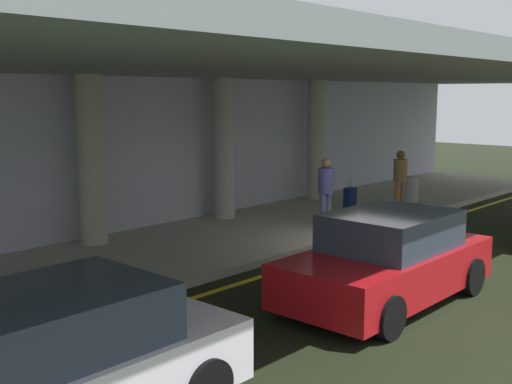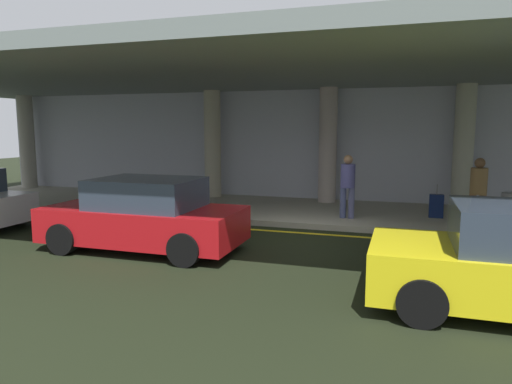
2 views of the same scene
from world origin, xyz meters
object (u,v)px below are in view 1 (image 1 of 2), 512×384
(car_red, at_px, (388,260))
(person_waiting_for_ride, at_px, (326,187))
(support_column_left_mid, at_px, (92,160))
(support_column_right_mid, at_px, (316,140))
(trash_bin_steel, at_px, (408,191))
(support_column_center, at_px, (224,149))
(suitcase_upright_primary, at_px, (350,198))
(car_white, at_px, (48,368))
(traveler_with_luggage, at_px, (400,176))

(car_red, bearing_deg, person_waiting_for_ride, -131.52)
(support_column_left_mid, height_order, car_red, support_column_left_mid)
(support_column_right_mid, distance_m, car_red, 9.51)
(car_red, bearing_deg, trash_bin_steel, -151.65)
(support_column_center, height_order, suitcase_upright_primary, support_column_center)
(car_red, xyz_separation_m, person_waiting_for_ride, (3.70, 3.97, 0.40))
(person_waiting_for_ride, height_order, trash_bin_steel, person_waiting_for_ride)
(support_column_center, xyz_separation_m, trash_bin_steel, (4.87, -2.72, -1.40))
(person_waiting_for_ride, bearing_deg, car_red, 95.43)
(support_column_left_mid, distance_m, person_waiting_for_ride, 5.66)
(support_column_left_mid, xyz_separation_m, support_column_center, (4.00, 0.00, 0.00))
(support_column_center, height_order, car_white, support_column_center)
(car_red, bearing_deg, support_column_right_mid, -134.27)
(support_column_left_mid, relative_size, support_column_center, 1.00)
(support_column_left_mid, distance_m, support_column_center, 4.00)
(trash_bin_steel, bearing_deg, suitcase_upright_primary, 151.04)
(suitcase_upright_primary, bearing_deg, car_red, -164.31)
(support_column_center, relative_size, suitcase_upright_primary, 4.06)
(suitcase_upright_primary, xyz_separation_m, trash_bin_steel, (1.65, -0.91, 0.11))
(car_red, bearing_deg, support_column_left_mid, -77.80)
(support_column_right_mid, distance_m, traveler_with_luggage, 3.02)
(car_red, height_order, suitcase_upright_primary, car_red)
(support_column_center, distance_m, suitcase_upright_primary, 3.99)
(person_waiting_for_ride, distance_m, trash_bin_steel, 3.95)
(car_red, relative_size, person_waiting_for_ride, 2.44)
(support_column_center, relative_size, car_white, 0.89)
(car_white, bearing_deg, traveler_with_luggage, -163.31)
(car_white, bearing_deg, car_red, 178.61)
(support_column_left_mid, height_order, suitcase_upright_primary, support_column_left_mid)
(support_column_center, height_order, car_red, support_column_center)
(car_red, relative_size, traveler_with_luggage, 2.44)
(car_red, relative_size, suitcase_upright_primary, 4.56)
(support_column_right_mid, xyz_separation_m, car_white, (-12.62, -6.25, -1.26))
(support_column_right_mid, relative_size, car_red, 0.89)
(support_column_left_mid, xyz_separation_m, person_waiting_for_ride, (4.95, -2.61, -0.86))
(car_red, relative_size, trash_bin_steel, 4.82)
(support_column_left_mid, bearing_deg, trash_bin_steel, -17.05)
(support_column_center, relative_size, car_red, 0.89)
(support_column_center, bearing_deg, traveler_with_luggage, -35.57)
(support_column_right_mid, distance_m, car_white, 14.13)
(car_red, distance_m, trash_bin_steel, 8.54)
(car_white, bearing_deg, support_column_center, -142.17)
(car_red, xyz_separation_m, suitcase_upright_primary, (5.97, 4.78, -0.25))
(suitcase_upright_primary, distance_m, trash_bin_steel, 1.89)
(suitcase_upright_primary, bearing_deg, support_column_right_mid, 43.52)
(traveler_with_luggage, distance_m, person_waiting_for_ride, 3.11)
(trash_bin_steel, bearing_deg, support_column_left_mid, 162.95)
(car_white, relative_size, suitcase_upright_primary, 4.56)
(support_column_left_mid, xyz_separation_m, support_column_right_mid, (8.00, 0.00, 0.00))
(support_column_left_mid, relative_size, traveler_with_luggage, 2.17)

